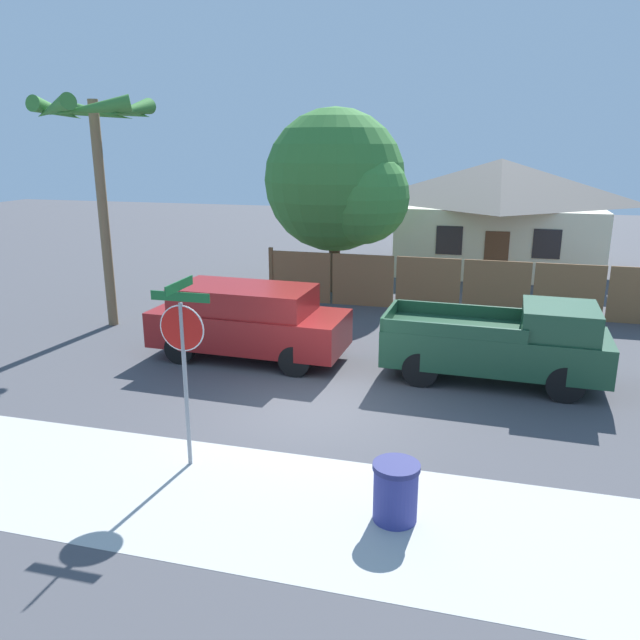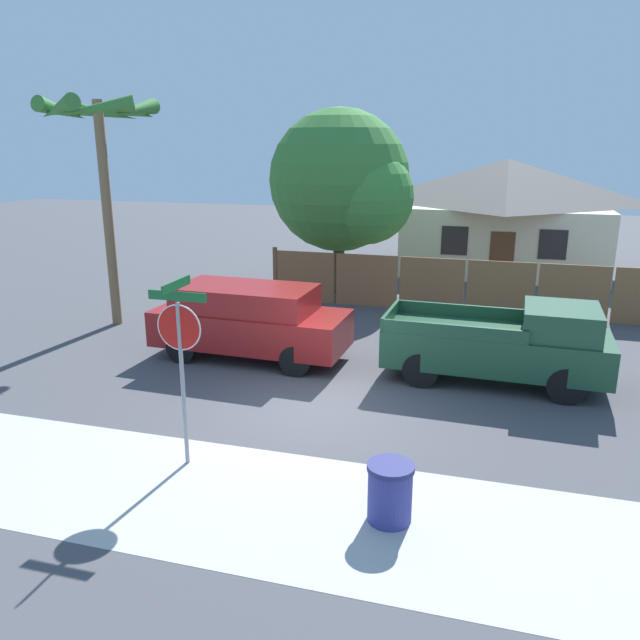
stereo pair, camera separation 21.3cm
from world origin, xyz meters
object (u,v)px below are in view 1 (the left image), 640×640
oak_tree (341,184)px  trash_bin (396,492)px  house (498,212)px  palm_tree (95,130)px  stop_sign (183,342)px  red_suv (248,320)px  orange_pickup (503,343)px

oak_tree → trash_bin: bearing=-73.5°
house → oak_tree: oak_tree is taller
palm_tree → stop_sign: 9.89m
oak_tree → house: bearing=50.2°
trash_bin → oak_tree: bearing=106.5°
house → oak_tree: (-5.40, -6.47, 1.47)m
house → stop_sign: size_ratio=2.71×
red_suv → trash_bin: 7.58m
oak_tree → red_suv: 8.07m
red_suv → stop_sign: (1.00, -5.31, 1.16)m
palm_tree → stop_sign: bearing=-49.6°
oak_tree → red_suv: size_ratio=1.32×
orange_pickup → oak_tree: bearing=128.3°
oak_tree → orange_pickup: size_ratio=1.30×
palm_tree → red_suv: 7.00m
orange_pickup → stop_sign: (-5.09, -5.30, 1.25)m
red_suv → trash_bin: red_suv is taller
palm_tree → stop_sign: (6.02, -7.08, -3.40)m
house → palm_tree: size_ratio=1.33×
oak_tree → palm_tree: size_ratio=1.00×
house → palm_tree: palm_tree is taller
oak_tree → stop_sign: oak_tree is taller
stop_sign → house: bearing=75.1°
oak_tree → orange_pickup: 9.80m
palm_tree → orange_pickup: size_ratio=1.31×
orange_pickup → stop_sign: 7.45m
oak_tree → trash_bin: size_ratio=7.26×
house → trash_bin: (-1.39, -20.01, -1.93)m
orange_pickup → stop_sign: bearing=-131.9°
trash_bin → stop_sign: bearing=168.8°
red_suv → orange_pickup: (6.10, -0.01, -0.09)m
orange_pickup → red_suv: bearing=-178.1°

